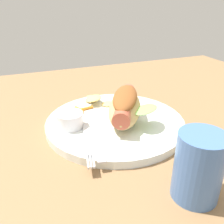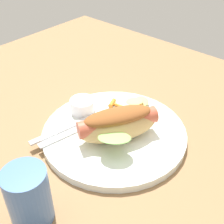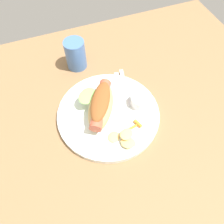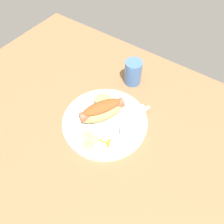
# 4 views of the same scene
# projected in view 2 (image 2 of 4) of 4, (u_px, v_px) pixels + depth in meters

# --- Properties ---
(ground_plane) EXTENTS (1.20, 0.90, 0.02)m
(ground_plane) POSITION_uv_depth(u_px,v_px,m) (133.00, 140.00, 0.63)
(ground_plane) COLOR olive
(plate) EXTENTS (0.29, 0.29, 0.02)m
(plate) POSITION_uv_depth(u_px,v_px,m) (114.00, 134.00, 0.62)
(plate) COLOR white
(plate) RESTS_ON ground_plane
(hot_dog) EXTENTS (0.13, 0.17, 0.06)m
(hot_dog) POSITION_uv_depth(u_px,v_px,m) (118.00, 124.00, 0.58)
(hot_dog) COLOR tan
(hot_dog) RESTS_ON plate
(sauce_ramekin) EXTENTS (0.05, 0.05, 0.03)m
(sauce_ramekin) POSITION_uv_depth(u_px,v_px,m) (82.00, 106.00, 0.66)
(sauce_ramekin) COLOR white
(sauce_ramekin) RESTS_ON plate
(fork) EXTENTS (0.04, 0.14, 0.00)m
(fork) POSITION_uv_depth(u_px,v_px,m) (64.00, 129.00, 0.61)
(fork) COLOR silver
(fork) RESTS_ON plate
(knife) EXTENTS (0.05, 0.15, 0.00)m
(knife) POSITION_uv_depth(u_px,v_px,m) (74.00, 131.00, 0.61)
(knife) COLOR silver
(knife) RESTS_ON plate
(chips_pile) EXTENTS (0.08, 0.08, 0.02)m
(chips_pile) POSITION_uv_depth(u_px,v_px,m) (140.00, 104.00, 0.67)
(chips_pile) COLOR #E8C16A
(chips_pile) RESTS_ON plate
(carrot_garnish) EXTENTS (0.04, 0.03, 0.01)m
(carrot_garnish) POSITION_uv_depth(u_px,v_px,m) (115.00, 104.00, 0.68)
(carrot_garnish) COLOR orange
(carrot_garnish) RESTS_ON plate
(drinking_cup) EXTENTS (0.07, 0.07, 0.10)m
(drinking_cup) POSITION_uv_depth(u_px,v_px,m) (27.00, 195.00, 0.44)
(drinking_cup) COLOR #4770B2
(drinking_cup) RESTS_ON ground_plane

